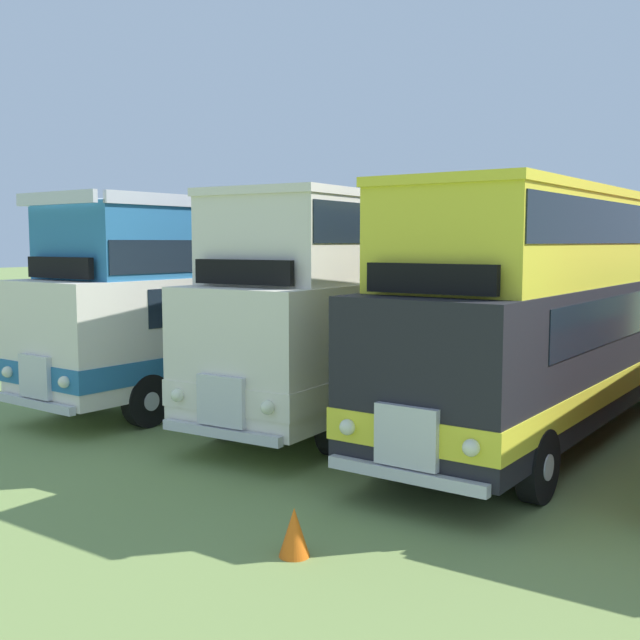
# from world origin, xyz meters

# --- Properties ---
(bus_first_in_row) EXTENTS (3.14, 10.56, 4.52)m
(bus_first_in_row) POSITION_xyz_m (-15.33, -0.25, 2.36)
(bus_first_in_row) COLOR silver
(bus_first_in_row) RESTS_ON ground
(bus_second_in_row) EXTENTS (2.89, 11.08, 4.49)m
(bus_second_in_row) POSITION_xyz_m (-11.50, 0.26, 2.47)
(bus_second_in_row) COLOR silver
(bus_second_in_row) RESTS_ON ground
(bus_third_in_row) EXTENTS (2.95, 11.63, 4.49)m
(bus_third_in_row) POSITION_xyz_m (-7.66, 0.14, 2.48)
(bus_third_in_row) COLOR black
(bus_third_in_row) RESTS_ON ground
(cone_near_end) EXTENTS (0.36, 0.36, 0.57)m
(cone_near_end) POSITION_xyz_m (-8.41, -7.45, 0.29)
(cone_near_end) COLOR orange
(cone_near_end) RESTS_ON ground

